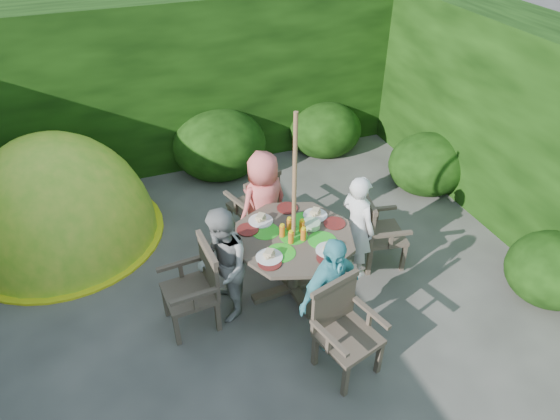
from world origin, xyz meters
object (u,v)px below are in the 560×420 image
object	(u,v)px
parasol_pole	(294,211)
garden_chair_front	(343,328)
garden_chair_back	(256,204)
child_back	(264,204)
patio_table	(294,245)
dome_tent	(68,237)
garden_chair_left	(196,286)
child_right	(357,226)
garden_chair_right	(377,230)
child_left	(223,266)
child_front	(330,294)

from	to	relation	value
parasol_pole	garden_chair_front	bearing A→B (deg)	-87.02
garden_chair_back	child_back	xyz separation A→B (m)	(-0.00, -0.30, 0.19)
patio_table	dome_tent	distance (m)	3.14
garden_chair_left	child_right	distance (m)	1.90
child_back	dome_tent	distance (m)	2.68
dome_tent	patio_table	bearing A→B (deg)	-41.82
garden_chair_right	dome_tent	size ratio (longest dim) A/B	0.32
garden_chair_left	garden_chair_back	xyz separation A→B (m)	(1.04, 1.17, -0.01)
child_left	dome_tent	world-z (taller)	dome_tent
garden_chair_left	dome_tent	world-z (taller)	dome_tent
garden_chair_front	child_back	world-z (taller)	child_back
dome_tent	garden_chair_back	bearing A→B (deg)	-22.53
parasol_pole	child_back	size ratio (longest dim) A/B	1.61
child_right	dome_tent	xyz separation A→B (m)	(-3.19, 1.88, -0.65)
patio_table	parasol_pole	world-z (taller)	parasol_pole
patio_table	garden_chair_front	size ratio (longest dim) A/B	1.55
garden_chair_left	dome_tent	bearing A→B (deg)	-151.65
child_right	garden_chair_left	bearing A→B (deg)	75.11
garden_chair_left	dome_tent	size ratio (longest dim) A/B	0.33
child_back	child_front	size ratio (longest dim) A/B	1.05
child_back	child_front	world-z (taller)	child_back
garden_chair_right	child_left	distance (m)	1.91
patio_table	parasol_pole	distance (m)	0.44
garden_chair_right	garden_chair_left	world-z (taller)	garden_chair_left
garden_chair_right	child_left	world-z (taller)	child_left
garden_chair_left	child_right	size ratio (longest dim) A/B	0.72
parasol_pole	child_back	world-z (taller)	parasol_pole
parasol_pole	garden_chair_front	xyz separation A→B (m)	(0.06, -1.10, -0.61)
patio_table	child_front	size ratio (longest dim) A/B	1.10
garden_chair_right	child_back	bearing A→B (deg)	69.61
child_left	garden_chair_back	bearing A→B (deg)	153.50
garden_chair_right	parasol_pole	bearing A→B (deg)	105.94
patio_table	garden_chair_left	bearing A→B (deg)	-176.15
garden_chair_front	child_left	bearing A→B (deg)	113.88
parasol_pole	garden_chair_back	bearing A→B (deg)	92.77
child_back	dome_tent	bearing A→B (deg)	-43.53
child_right	dome_tent	world-z (taller)	dome_tent
child_right	child_left	distance (m)	1.60
garden_chair_right	child_right	world-z (taller)	child_right
parasol_pole	garden_chair_left	bearing A→B (deg)	-176.21
garden_chair_right	child_front	distance (m)	1.38
garden_chair_back	child_front	xyz separation A→B (m)	(0.11, -1.90, 0.16)
patio_table	child_right	size ratio (longest dim) A/B	1.10
garden_chair_left	garden_chair_back	size ratio (longest dim) A/B	1.02
child_left	child_back	world-z (taller)	child_back
garden_chair_left	child_left	distance (m)	0.34
garden_chair_left	garden_chair_right	bearing A→B (deg)	89.89
garden_chair_right	child_back	distance (m)	1.36
patio_table	child_left	size ratio (longest dim) A/B	1.09
garden_chair_right	child_left	bearing A→B (deg)	105.49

